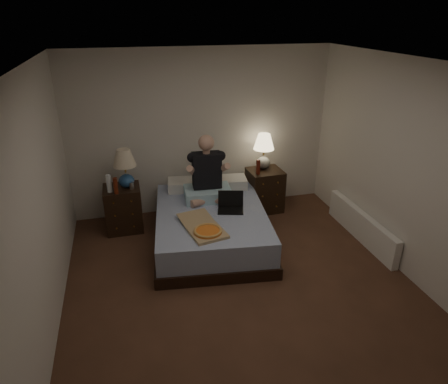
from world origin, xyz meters
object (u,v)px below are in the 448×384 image
object	(u,v)px
lamp_right	(264,151)
pizza_box	(208,232)
person	(207,168)
laptop	(231,203)
water_bottle	(109,184)
beer_bottle_left	(116,186)
lamp_left	(125,168)
beer_bottle_right	(258,167)
nightstand_left	(124,208)
nightstand_right	(265,190)
bed	(211,226)
radiator	(361,226)
soda_can	(132,185)

from	to	relation	value
lamp_right	pizza_box	distance (m)	1.95
person	laptop	bearing A→B (deg)	-60.80
water_bottle	beer_bottle_left	distance (m)	0.11
lamp_right	beer_bottle_left	xyz separation A→B (m)	(-2.25, -0.38, -0.18)
lamp_left	beer_bottle_right	world-z (taller)	lamp_left
nightstand_left	lamp_left	size ratio (longest dim) A/B	1.19
lamp_right	beer_bottle_right	size ratio (longest dim) A/B	2.43
nightstand_left	pizza_box	bearing A→B (deg)	-52.72
lamp_right	nightstand_right	bearing A→B (deg)	-84.76
beer_bottle_left	nightstand_right	bearing A→B (deg)	7.01
bed	beer_bottle_right	world-z (taller)	beer_bottle_right
water_bottle	radiator	xyz separation A→B (m)	(3.35, -1.01, -0.59)
lamp_left	radiator	distance (m)	3.40
nightstand_left	lamp_right	xyz separation A→B (m)	(2.19, 0.19, 0.62)
beer_bottle_right	laptop	distance (m)	0.99
nightstand_right	soda_can	xyz separation A→B (m)	(-2.05, -0.17, 0.38)
lamp_left	pizza_box	xyz separation A→B (m)	(0.89, -1.28, -0.42)
lamp_right	pizza_box	xyz separation A→B (m)	(-1.22, -1.47, -0.43)
nightstand_left	lamp_left	distance (m)	0.62
soda_can	person	xyz separation A→B (m)	(1.04, -0.21, 0.24)
lamp_right	beer_bottle_left	distance (m)	2.29
beer_bottle_left	laptop	world-z (taller)	beer_bottle_left
laptop	lamp_left	bearing A→B (deg)	165.90
soda_can	laptop	world-z (taller)	soda_can
bed	soda_can	xyz separation A→B (m)	(-1.00, 0.59, 0.47)
nightstand_left	beer_bottle_right	xyz separation A→B (m)	(2.04, -0.02, 0.46)
water_bottle	pizza_box	bearing A→B (deg)	-46.05
beer_bottle_right	pizza_box	size ratio (longest dim) A/B	0.30
water_bottle	soda_can	distance (m)	0.31
beer_bottle_left	pizza_box	world-z (taller)	beer_bottle_left
beer_bottle_left	lamp_right	bearing A→B (deg)	9.45
radiator	lamp_right	bearing A→B (deg)	127.75
nightstand_left	beer_bottle_left	xyz separation A→B (m)	(-0.07, -0.19, 0.45)
nightstand_right	soda_can	bearing A→B (deg)	-177.81
bed	beer_bottle_left	size ratio (longest dim) A/B	8.42
pizza_box	person	bearing A→B (deg)	66.16
person	beer_bottle_right	bearing A→B (deg)	22.04
pizza_box	radiator	world-z (taller)	pizza_box
laptop	pizza_box	distance (m)	0.69
nightstand_right	water_bottle	world-z (taller)	water_bottle
lamp_right	person	world-z (taller)	person
bed	soda_can	distance (m)	1.26
nightstand_right	pizza_box	world-z (taller)	nightstand_right
nightstand_right	beer_bottle_right	bearing A→B (deg)	-149.00
beer_bottle_right	nightstand_right	bearing A→B (deg)	33.47
bed	beer_bottle_left	distance (m)	1.41
nightstand_left	lamp_right	distance (m)	2.28
nightstand_right	beer_bottle_right	distance (m)	0.49
beer_bottle_right	laptop	bearing A→B (deg)	-130.86
bed	person	world-z (taller)	person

